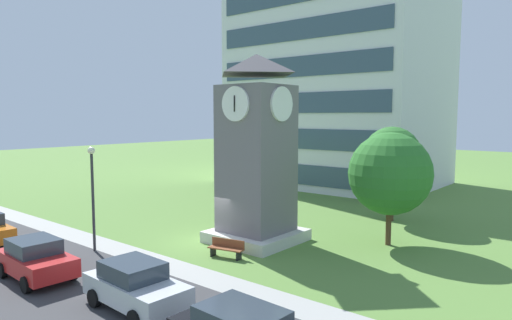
# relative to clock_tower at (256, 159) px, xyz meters

# --- Properties ---
(ground_plane) EXTENTS (160.00, 160.00, 0.00)m
(ground_plane) POSITION_rel_clock_tower_xyz_m (-1.71, -2.05, -4.50)
(ground_plane) COLOR #567F38
(street_asphalt) EXTENTS (120.00, 7.20, 0.01)m
(street_asphalt) POSITION_rel_clock_tower_xyz_m (-1.71, -10.12, -4.49)
(street_asphalt) COLOR #38383A
(street_asphalt) RESTS_ON ground
(kerb_strip) EXTENTS (120.00, 1.60, 0.01)m
(kerb_strip) POSITION_rel_clock_tower_xyz_m (-1.71, -5.72, -4.50)
(kerb_strip) COLOR #9E9E99
(kerb_strip) RESTS_ON ground
(office_building) EXTENTS (18.87, 14.66, 22.40)m
(office_building) POSITION_rel_clock_tower_xyz_m (-7.54, 22.39, 6.70)
(office_building) COLOR silver
(office_building) RESTS_ON ground
(clock_tower) EXTENTS (4.36, 4.36, 10.09)m
(clock_tower) POSITION_rel_clock_tower_xyz_m (0.00, 0.00, 0.00)
(clock_tower) COLOR slate
(clock_tower) RESTS_ON ground
(park_bench) EXTENTS (1.86, 0.87, 0.88)m
(park_bench) POSITION_rel_clock_tower_xyz_m (0.73, -3.17, -4.04)
(park_bench) COLOR brown
(park_bench) RESTS_ON ground
(street_lamp) EXTENTS (0.36, 0.36, 5.30)m
(street_lamp) POSITION_rel_clock_tower_xyz_m (-5.20, -6.64, -1.17)
(street_lamp) COLOR #333338
(street_lamp) RESTS_ON ground
(tree_near_tower) EXTENTS (4.35, 4.35, 6.00)m
(tree_near_tower) POSITION_rel_clock_tower_xyz_m (5.88, 3.90, -0.68)
(tree_near_tower) COLOR #513823
(tree_near_tower) RESTS_ON ground
(tree_by_building) EXTENTS (3.72, 3.72, 6.16)m
(tree_by_building) POSITION_rel_clock_tower_xyz_m (3.66, 9.36, -0.23)
(tree_by_building) COLOR #513823
(tree_by_building) RESTS_ON ground
(parked_car_red) EXTENTS (4.10, 2.22, 1.69)m
(parked_car_red) POSITION_rel_clock_tower_xyz_m (-3.46, -10.38, -3.64)
(parked_car_red) COLOR red
(parked_car_red) RESTS_ON ground
(parked_car_silver) EXTENTS (4.27, 2.20, 1.69)m
(parked_car_silver) POSITION_rel_clock_tower_xyz_m (2.29, -9.53, -3.64)
(parked_car_silver) COLOR silver
(parked_car_silver) RESTS_ON ground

